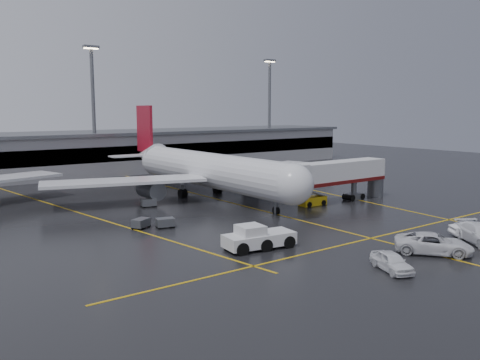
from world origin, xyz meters
TOP-DOWN VIEW (x-y plane):
  - ground at (0.00, 0.00)m, footprint 220.00×220.00m
  - apron_line_centre at (0.00, 0.00)m, footprint 0.25×90.00m
  - apron_line_stop at (0.00, -22.00)m, footprint 60.00×0.25m
  - apron_line_left at (-20.00, 10.00)m, footprint 9.99×69.35m
  - apron_line_right at (18.00, 10.00)m, footprint 7.57×69.64m
  - terminal at (0.00, 47.93)m, footprint 122.00×19.00m
  - light_mast_mid at (-5.00, 42.00)m, footprint 3.00×1.20m
  - light_mast_right at (40.00, 42.00)m, footprint 3.00×1.20m
  - main_airliner at (0.00, 9.70)m, footprint 48.80×45.60m
  - jet_bridge at (11.87, -6.00)m, footprint 19.90×3.40m
  - pushback_tractor at (-11.83, -17.95)m, footprint 7.23×3.83m
  - belt_loader at (8.07, -5.44)m, footprint 4.04×2.05m
  - service_van_a at (0.11, -29.03)m, footprint 6.74×7.42m
  - service_van_c at (9.16, -28.02)m, footprint 4.94×4.11m
  - service_van_d at (-7.11, -29.76)m, footprint 3.47×4.98m
  - baggage_cart_a at (-14.84, -5.12)m, footprint 2.26×1.75m
  - baggage_cart_b at (-17.16, -3.73)m, footprint 2.38×2.11m
  - baggage_cart_c at (-10.90, 6.98)m, footprint 2.23×1.70m

SIDE VIEW (x-z plane):
  - ground at x=0.00m, z-range 0.00..0.00m
  - apron_line_centre at x=0.00m, z-range 0.00..0.02m
  - apron_line_stop at x=0.00m, z-range 0.00..0.02m
  - apron_line_left at x=-20.00m, z-range 0.00..0.02m
  - apron_line_right at x=18.00m, z-range 0.00..0.02m
  - belt_loader at x=8.07m, z-range -0.63..1.87m
  - baggage_cart_a at x=-14.84m, z-range 0.07..1.19m
  - baggage_cart_b at x=-17.16m, z-range 0.07..1.19m
  - baggage_cart_c at x=-10.90m, z-range 0.07..1.19m
  - service_van_d at x=-7.11m, z-range 0.00..1.57m
  - service_van_c at x=9.16m, z-range 0.00..1.59m
  - service_van_a at x=0.11m, z-range 0.00..1.92m
  - pushback_tractor at x=-11.83m, z-range -0.25..2.22m
  - jet_bridge at x=11.87m, z-range 0.91..6.96m
  - main_airliner at x=0.00m, z-range -2.84..11.26m
  - terminal at x=0.00m, z-range 0.02..8.62m
  - light_mast_mid at x=-5.00m, z-range 1.75..27.20m
  - light_mast_right at x=40.00m, z-range 1.75..27.20m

